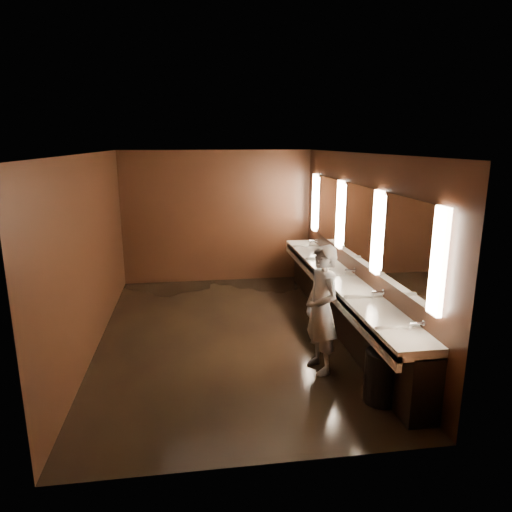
# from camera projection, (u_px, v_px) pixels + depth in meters

# --- Properties ---
(floor) EXTENTS (6.00, 6.00, 0.00)m
(floor) POSITION_uv_depth(u_px,v_px,m) (231.00, 335.00, 7.18)
(floor) COLOR black
(floor) RESTS_ON ground
(ceiling) EXTENTS (4.00, 6.00, 0.02)m
(ceiling) POSITION_uv_depth(u_px,v_px,m) (228.00, 153.00, 6.49)
(ceiling) COLOR #2D2D2B
(ceiling) RESTS_ON wall_back
(wall_back) EXTENTS (4.00, 0.02, 2.80)m
(wall_back) POSITION_uv_depth(u_px,v_px,m) (217.00, 217.00, 9.72)
(wall_back) COLOR black
(wall_back) RESTS_ON floor
(wall_front) EXTENTS (4.00, 0.02, 2.80)m
(wall_front) POSITION_uv_depth(u_px,v_px,m) (259.00, 327.00, 3.95)
(wall_front) COLOR black
(wall_front) RESTS_ON floor
(wall_left) EXTENTS (0.02, 6.00, 2.80)m
(wall_left) POSITION_uv_depth(u_px,v_px,m) (91.00, 253.00, 6.56)
(wall_left) COLOR black
(wall_left) RESTS_ON floor
(wall_right) EXTENTS (0.02, 6.00, 2.80)m
(wall_right) POSITION_uv_depth(u_px,v_px,m) (357.00, 245.00, 7.11)
(wall_right) COLOR black
(wall_right) RESTS_ON floor
(sink_counter) EXTENTS (0.55, 5.40, 1.01)m
(sink_counter) POSITION_uv_depth(u_px,v_px,m) (342.00, 300.00, 7.30)
(sink_counter) COLOR black
(sink_counter) RESTS_ON floor
(mirror_band) EXTENTS (0.06, 5.03, 1.15)m
(mirror_band) POSITION_uv_depth(u_px,v_px,m) (357.00, 223.00, 7.02)
(mirror_band) COLOR #FFE0BB
(mirror_band) RESTS_ON wall_right
(person) EXTENTS (0.53, 0.69, 1.70)m
(person) POSITION_uv_depth(u_px,v_px,m) (322.00, 310.00, 5.90)
(person) COLOR #83A6C4
(person) RESTS_ON floor
(trash_bin) EXTENTS (0.51, 0.51, 0.62)m
(trash_bin) POSITION_uv_depth(u_px,v_px,m) (382.00, 376.00, 5.29)
(trash_bin) COLOR black
(trash_bin) RESTS_ON floor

